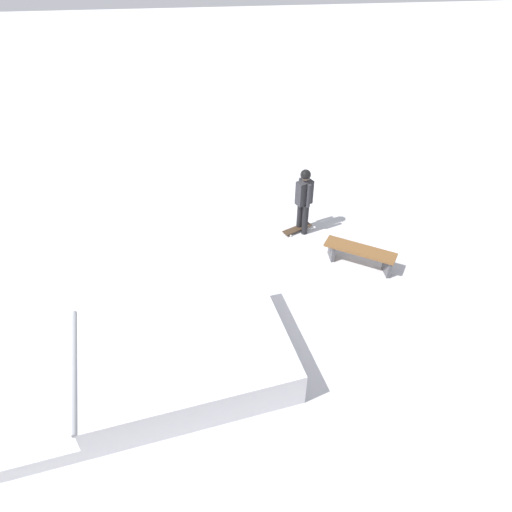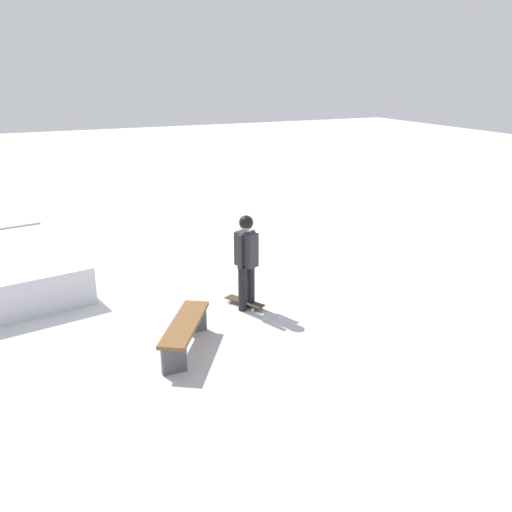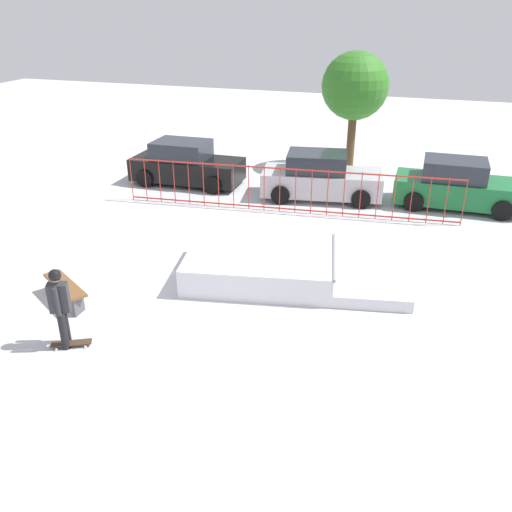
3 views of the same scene
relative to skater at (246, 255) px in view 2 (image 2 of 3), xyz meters
The scene contains 4 objects.
ground_plane 3.88m from the skater, 51.62° to the left, with size 60.00×60.00×0.00m, color silver.
skater is the anchor object (origin of this frame).
skateboard 0.94m from the skater, ahead, with size 0.80×0.54×0.09m.
park_bench 1.92m from the skater, 125.09° to the left, with size 1.57×1.19×0.48m.
Camera 2 is at (-10.57, 0.68, 4.10)m, focal length 38.28 mm.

